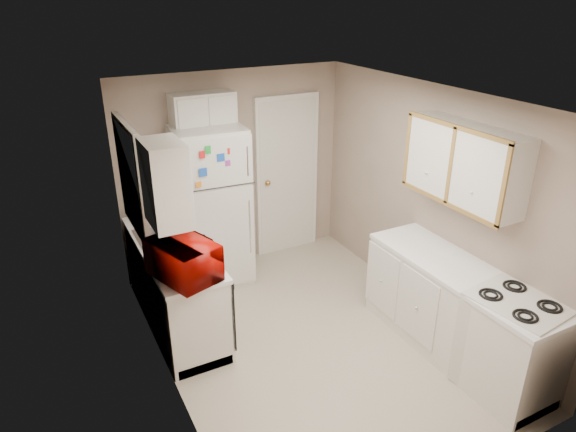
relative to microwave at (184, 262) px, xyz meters
name	(u,v)px	position (x,y,z in m)	size (l,w,h in m)	color
floor	(311,338)	(1.15, -0.25, -1.05)	(3.80, 3.80, 0.00)	beige
ceiling	(316,99)	(1.15, -0.25, 1.35)	(3.80, 3.80, 0.00)	white
wall_left	(162,266)	(-0.25, -0.25, 0.15)	(3.80, 3.80, 0.00)	gray
wall_right	(431,203)	(2.55, -0.25, 0.15)	(3.80, 3.80, 0.00)	gray
wall_back	(235,171)	(1.15, 1.65, 0.15)	(2.80, 2.80, 0.00)	gray
wall_front	(469,350)	(1.15, -2.15, 0.15)	(2.80, 2.80, 0.00)	gray
left_counter	(175,284)	(0.05, 0.65, -0.60)	(0.60, 1.80, 0.90)	silver
dishwasher	(222,303)	(0.34, 0.05, -0.56)	(0.03, 0.58, 0.72)	black
sink	(167,243)	(0.05, 0.80, -0.19)	(0.54, 0.74, 0.16)	gray
microwave	(184,262)	(0.00, 0.00, 0.00)	(0.34, 0.62, 0.41)	#9B0601
soap_bottle	(150,212)	(0.02, 1.34, -0.05)	(0.08, 0.09, 0.19)	white
window_blinds	(132,178)	(-0.21, 0.80, 0.55)	(0.10, 0.98, 1.08)	silver
upper_cabinet_left	(166,184)	(-0.10, -0.03, 0.75)	(0.30, 0.45, 0.70)	silver
refrigerator	(211,205)	(0.72, 1.36, -0.12)	(0.77, 0.75, 1.87)	silver
cabinet_over_fridge	(203,111)	(0.75, 1.50, 0.95)	(0.70, 0.30, 0.40)	silver
interior_door	(287,177)	(1.85, 1.61, -0.03)	(0.86, 0.06, 2.08)	silver
right_counter	(456,312)	(2.25, -1.05, -0.60)	(0.60, 2.00, 0.90)	silver
stove	(509,349)	(2.27, -1.65, -0.62)	(0.57, 0.71, 0.86)	silver
upper_cabinet_right	(464,163)	(2.40, -0.75, 0.75)	(0.30, 1.20, 0.70)	silver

